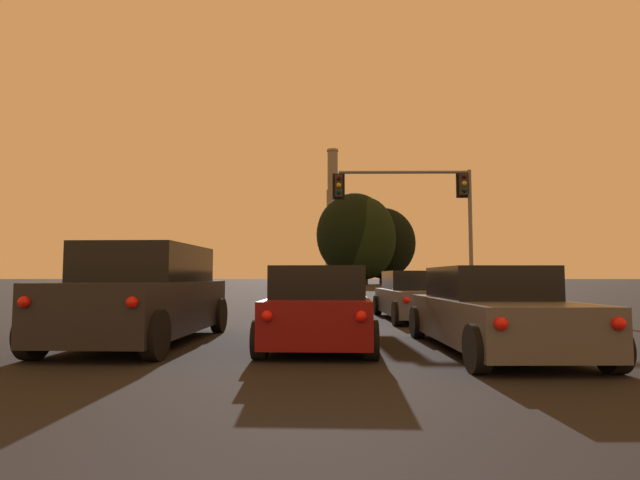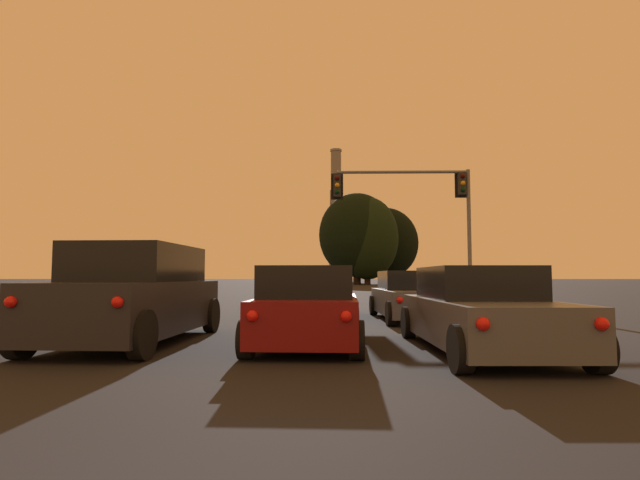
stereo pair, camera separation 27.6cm
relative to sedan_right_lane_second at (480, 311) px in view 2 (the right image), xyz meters
name	(u,v)px [view 2 (the right image)]	position (x,y,z in m)	size (l,w,h in m)	color
sedan_right_lane_second	(480,311)	(0.00, 0.00, 0.00)	(2.08, 4.74, 1.43)	#4C4F54
hatchback_center_lane_second	(309,309)	(-2.91, 0.63, 0.00)	(2.02, 4.15, 1.44)	maroon
suv_left_lane_second	(136,295)	(-6.22, 0.96, 0.23)	(2.24, 4.96, 1.86)	#232328
sedan_right_lane_front	(411,297)	(-0.16, 6.27, 0.00)	(2.12, 4.75, 1.43)	#4C4F54
hatchback_center_lane_front	(321,295)	(-2.82, 7.81, 0.00)	(1.90, 4.11, 1.44)	black
traffic_light_overhead_right	(422,200)	(1.77, 14.57, 4.15)	(6.60, 0.50, 6.25)	slate
smokestack	(336,229)	(-0.71, 150.15, 16.02)	(7.30, 7.30, 42.42)	slate
treeline_right_mid	(357,235)	(1.84, 73.68, 7.51)	(12.50, 11.25, 15.16)	black
treeline_center_left	(385,243)	(7.10, 79.15, 6.54)	(11.58, 10.42, 13.46)	black
treeline_left_mid	(367,238)	(3.47, 72.71, 6.92)	(10.17, 9.16, 14.36)	black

